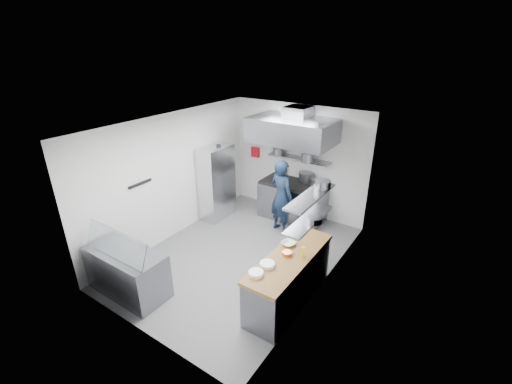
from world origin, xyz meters
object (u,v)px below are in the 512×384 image
Objects in this scene: wire_rack at (217,183)px; display_case at (127,272)px; chef at (281,197)px; gas_range at (292,202)px.

wire_rack reaches higher than display_case.
chef is 1.72m from wire_rack.
display_case is at bearing -80.40° from wire_rack.
chef is at bearing 8.89° from wire_rack.
wire_rack is at bearing 25.26° from chef.
display_case is (0.53, -3.13, -0.50)m from wire_rack.
gas_range is 0.83m from chef.
chef is 1.17× the size of display_case.
chef reaches higher than gas_range.
gas_range reaches higher than display_case.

